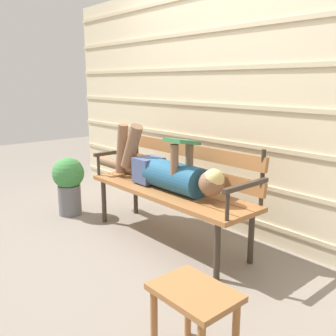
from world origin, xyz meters
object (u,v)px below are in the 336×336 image
object	(u,v)px
park_bench	(174,183)
potted_plant	(69,182)
reclining_person	(163,170)
footstool	(194,305)

from	to	relation	value
park_bench	potted_plant	distance (m)	1.22
park_bench	reclining_person	size ratio (longest dim) A/B	0.94
park_bench	footstool	size ratio (longest dim) A/B	4.13
reclining_person	potted_plant	distance (m)	1.16
park_bench	footstool	world-z (taller)	park_bench
park_bench	footstool	bearing A→B (deg)	-38.31
reclining_person	footstool	bearing A→B (deg)	-34.72
park_bench	reclining_person	bearing A→B (deg)	-130.68
reclining_person	footstool	world-z (taller)	reclining_person
park_bench	potted_plant	world-z (taller)	park_bench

